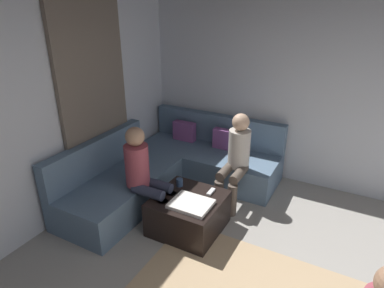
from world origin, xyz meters
The scene contains 9 objects.
wall_back centered at (0.00, 2.94, 1.35)m, with size 6.00×0.12×2.70m, color silver.
curtain_panel centered at (-2.84, 1.30, 1.25)m, with size 0.06×1.10×2.50m, color #726659.
sectional_couch centered at (-2.08, 1.88, 0.28)m, with size 2.10×2.55×0.87m.
ottoman centered at (-1.41, 1.13, 0.21)m, with size 0.76×0.76×0.42m, color black.
folded_blanket centered at (-1.31, 1.01, 0.44)m, with size 0.44×0.36×0.04m, color white.
coffee_mug centered at (-1.63, 1.31, 0.47)m, with size 0.08×0.08×0.10m, color #334C72.
game_remote centered at (-1.23, 1.35, 0.43)m, with size 0.05×0.15×0.02m, color white.
person_on_couch_back centered at (-1.16, 1.93, 0.66)m, with size 0.30×0.60×1.20m.
person_on_couch_side centered at (-1.93, 1.03, 0.66)m, with size 0.60×0.30×1.20m.
Camera 1 is at (0.15, -1.67, 2.50)m, focal length 31.03 mm.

